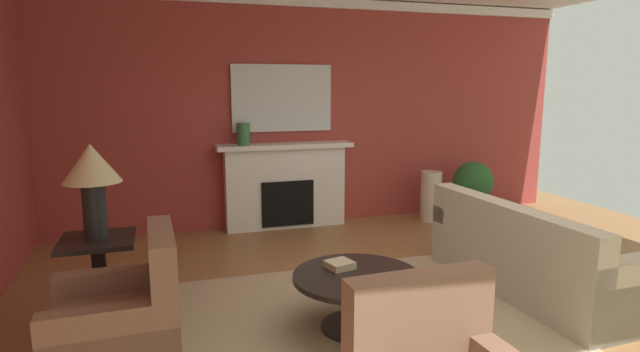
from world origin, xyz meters
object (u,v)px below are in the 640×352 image
(table_lamp, at_px, (92,173))
(vase_mantel_left, at_px, (244,134))
(armchair_near_window, at_px, (122,328))
(potted_plant, at_px, (473,185))
(sofa, at_px, (531,260))
(side_table, at_px, (100,274))
(coffee_table, at_px, (357,288))
(vase_tall_corner, at_px, (431,196))
(fireplace, at_px, (285,188))
(mantel_mirror, at_px, (282,98))

(table_lamp, xyz_separation_m, vase_mantel_left, (1.53, 2.24, 0.05))
(armchair_near_window, bearing_deg, potted_plant, 30.89)
(sofa, height_order, table_lamp, table_lamp)
(side_table, distance_m, table_lamp, 0.82)
(coffee_table, xyz_separation_m, side_table, (-1.91, 0.74, 0.06))
(armchair_near_window, distance_m, table_lamp, 1.25)
(table_lamp, bearing_deg, vase_tall_corner, 25.79)
(table_lamp, xyz_separation_m, potted_plant, (4.71, 1.87, -0.73))
(table_lamp, bearing_deg, fireplace, 47.67)
(fireplace, relative_size, vase_mantel_left, 6.38)
(sofa, distance_m, vase_mantel_left, 3.66)
(armchair_near_window, height_order, side_table, armchair_near_window)
(armchair_near_window, xyz_separation_m, vase_mantel_left, (1.32, 3.06, 0.97))
(fireplace, xyz_separation_m, table_lamp, (-2.08, -2.28, 0.69))
(fireplace, relative_size, potted_plant, 2.16)
(sofa, xyz_separation_m, vase_tall_corner, (0.38, 2.51, 0.05))
(armchair_near_window, bearing_deg, vase_mantel_left, 66.57)
(mantel_mirror, bearing_deg, sofa, -60.60)
(side_table, bearing_deg, fireplace, 47.67)
(mantel_mirror, height_order, side_table, mantel_mirror)
(side_table, distance_m, vase_mantel_left, 2.85)
(coffee_table, bearing_deg, side_table, 158.87)
(sofa, relative_size, vase_tall_corner, 3.03)
(vase_mantel_left, bearing_deg, table_lamp, -124.40)
(coffee_table, bearing_deg, table_lamp, 158.87)
(mantel_mirror, xyz_separation_m, potted_plant, (2.63, -0.53, -1.23))
(mantel_mirror, bearing_deg, vase_mantel_left, -162.82)
(coffee_table, bearing_deg, mantel_mirror, 86.90)
(armchair_near_window, distance_m, vase_tall_corner, 4.81)
(side_table, xyz_separation_m, table_lamp, (0.00, -0.00, 0.82))
(sofa, xyz_separation_m, armchair_near_window, (-3.52, -0.30, 0.01))
(vase_tall_corner, relative_size, potted_plant, 0.85)
(fireplace, height_order, armchair_near_window, fireplace)
(armchair_near_window, relative_size, vase_tall_corner, 1.35)
(vase_tall_corner, bearing_deg, potted_plant, -10.54)
(coffee_table, xyz_separation_m, vase_tall_corner, (2.20, 2.72, 0.02))
(vase_mantel_left, relative_size, potted_plant, 0.34)
(fireplace, xyz_separation_m, side_table, (-2.08, -2.28, -0.14))
(vase_mantel_left, distance_m, potted_plant, 3.29)
(fireplace, xyz_separation_m, armchair_near_window, (-1.87, -3.10, -0.23))
(side_table, xyz_separation_m, vase_tall_corner, (4.11, 1.99, -0.05))
(sofa, relative_size, coffee_table, 2.13)
(fireplace, height_order, mantel_mirror, mantel_mirror)
(coffee_table, relative_size, vase_tall_corner, 1.42)
(armchair_near_window, height_order, coffee_table, armchair_near_window)
(armchair_near_window, height_order, vase_mantel_left, vase_mantel_left)
(mantel_mirror, height_order, vase_mantel_left, mantel_mirror)
(sofa, xyz_separation_m, table_lamp, (-3.73, 0.52, 0.93))
(fireplace, distance_m, table_lamp, 3.17)
(potted_plant, bearing_deg, mantel_mirror, 168.56)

